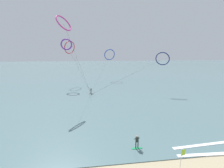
# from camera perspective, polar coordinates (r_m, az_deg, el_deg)

# --- Properties ---
(sea_water) EXTENTS (400.00, 200.00, 0.08)m
(sea_water) POSITION_cam_1_polar(r_m,az_deg,el_deg) (115.30, -5.73, 5.34)
(sea_water) COLOR slate
(sea_water) RESTS_ON ground
(surfer_emerald) EXTENTS (1.40, 0.61, 1.70)m
(surfer_emerald) POSITION_cam_1_polar(r_m,az_deg,el_deg) (20.81, 8.69, -19.58)
(surfer_emerald) COLOR #199351
(surfer_emerald) RESTS_ON ground
(surfer_charcoal) EXTENTS (1.40, 0.61, 1.70)m
(surfer_charcoal) POSITION_cam_1_polar(r_m,az_deg,el_deg) (45.29, -7.31, -2.53)
(surfer_charcoal) COLOR black
(surfer_charcoal) RESTS_ON ground
(kite_cobalt) EXTENTS (10.31, 24.23, 12.63)m
(kite_cobalt) POSITION_cam_1_polar(r_m,az_deg,el_deg) (67.44, -0.87, 10.19)
(kite_cobalt) COLOR #2647B7
(kite_cobalt) RESTS_ON ground
(kite_navy) EXTENTS (21.48, 2.86, 11.47)m
(kite_navy) POSITION_cam_1_polar(r_m,az_deg,el_deg) (46.83, 17.17, 8.45)
(kite_navy) COLOR navy
(kite_navy) RESTS_ON ground
(kite_magenta) EXTENTS (7.29, 10.12, 18.84)m
(kite_magenta) POSITION_cam_1_polar(r_m,az_deg,el_deg) (37.00, -16.51, 19.62)
(kite_magenta) COLOR #CC288E
(kite_magenta) RESTS_ON ground
(kite_crimson) EXTENTS (8.90, 17.62, 15.26)m
(kite_crimson) POSITION_cam_1_polar(r_m,az_deg,el_deg) (60.02, -14.55, 12.25)
(kite_crimson) COLOR red
(kite_crimson) RESTS_ON ground
(kite_violet) EXTENTS (9.09, 10.71, 15.57)m
(kite_violet) POSITION_cam_1_polar(r_m,az_deg,el_deg) (54.59, -15.60, 13.13)
(kite_violet) COLOR purple
(kite_violet) RESTS_ON ground
(beach_flag) EXTENTS (0.47, 0.14, 2.30)m
(beach_flag) POSITION_cam_1_polar(r_m,az_deg,el_deg) (18.46, 23.25, -22.12)
(beach_flag) COLOR silver
(beach_flag) RESTS_ON ground
(wave_crest_near) EXTENTS (8.21, 0.88, 0.12)m
(wave_crest_near) POSITION_cam_1_polar(r_m,az_deg,el_deg) (23.02, 31.54, -20.17)
(wave_crest_near) COLOR white
(wave_crest_near) RESTS_ON ground
(wave_crest_mid) EXTENTS (9.69, 1.10, 0.12)m
(wave_crest_mid) POSITION_cam_1_polar(r_m,az_deg,el_deg) (24.83, 30.50, -17.71)
(wave_crest_mid) COLOR white
(wave_crest_mid) RESTS_ON ground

